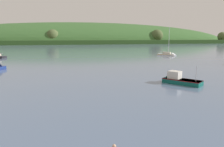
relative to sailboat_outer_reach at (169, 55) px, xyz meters
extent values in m
cube|color=#27431B|center=(-47.53, 174.07, 1.95)|extent=(523.71, 81.24, 4.32)
ellipsoid|color=#38602D|center=(-5.31, 201.38, -0.21)|extent=(419.40, 101.45, 52.23)
sphere|color=#4C5B33|center=(-47.93, 161.19, 8.83)|extent=(13.50, 13.50, 13.50)
sphere|color=#4C5B33|center=(74.36, 162.64, 9.23)|extent=(14.65, 14.65, 14.65)
sphere|color=#4C5B33|center=(169.73, 163.76, 8.23)|extent=(11.80, 11.80, 11.80)
cone|color=navy|center=(-56.04, -23.95, -0.18)|extent=(3.46, 3.00, 2.91)
cube|color=white|center=(-0.67, 0.65, -0.16)|extent=(6.45, 6.32, 1.09)
cone|color=white|center=(1.74, -1.66, -0.16)|extent=(2.76, 2.78, 2.25)
cube|color=gold|center=(-0.67, 0.65, 0.12)|extent=(6.46, 6.33, 0.12)
cube|color=#BCB299|center=(-0.55, 0.53, 0.72)|extent=(3.27, 3.23, 0.67)
cylinder|color=silver|center=(-0.07, 0.07, 5.61)|extent=(0.16, 0.16, 10.44)
cylinder|color=silver|center=(-1.34, 1.28, 1.20)|extent=(2.62, 2.52, 0.13)
cube|color=#0F564C|center=(-24.60, -48.41, -0.07)|extent=(5.15, 5.98, 1.17)
cone|color=#0F564C|center=(-26.26, -46.07, -0.07)|extent=(2.16, 1.89, 2.01)
cube|color=maroon|center=(-24.60, -48.41, 0.47)|extent=(5.18, 6.00, 0.08)
cube|color=silver|center=(-25.34, -47.37, 1.10)|extent=(2.35, 2.39, 1.18)
cube|color=#192833|center=(-25.82, -46.69, 1.28)|extent=(1.20, 0.87, 0.66)
cylinder|color=#B2B2B7|center=(-23.42, -50.08, 1.63)|extent=(0.06, 0.06, 2.23)
sphere|color=tan|center=(-40.07, -65.60, 0.59)|extent=(0.22, 0.22, 0.22)
camera|label=1|loc=(-43.04, -76.76, 6.90)|focal=33.88mm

